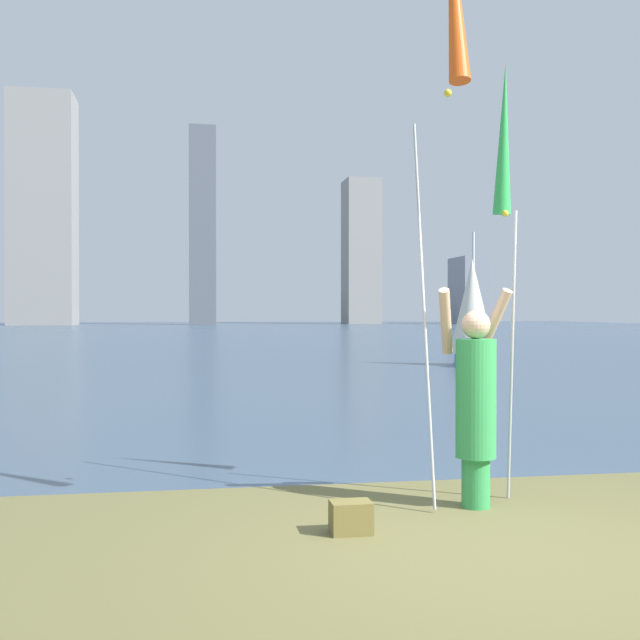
{
  "coord_description": "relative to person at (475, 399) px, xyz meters",
  "views": [
    {
      "loc": [
        -2.12,
        -4.96,
        1.62
      ],
      "look_at": [
        0.4,
        9.7,
        1.45
      ],
      "focal_mm": 43.69,
      "sensor_mm": 36.0,
      "label": 1
    }
  ],
  "objects": [
    {
      "name": "skyline_tower_1",
      "position": [
        -19.42,
        92.29,
        13.0
      ],
      "size": [
        7.48,
        6.49,
        27.78
      ],
      "color": "gray",
      "rests_on": "ground"
    },
    {
      "name": "ground",
      "position": [
        -0.23,
        49.81,
        -0.95
      ],
      "size": [
        120.0,
        138.0,
        0.12
      ],
      "color": "brown"
    },
    {
      "name": "kite_flag_left",
      "position": [
        -0.39,
        -0.52,
        3.02
      ],
      "size": [
        0.16,
        1.24,
        4.76
      ],
      "color": "#B2B2B7",
      "rests_on": "ground"
    },
    {
      "name": "skyline_tower_2",
      "position": [
        -0.38,
        92.15,
        11.43
      ],
      "size": [
        3.28,
        3.19,
        24.65
      ],
      "color": "#565B66",
      "rests_on": "ground"
    },
    {
      "name": "person",
      "position": [
        0.0,
        0.0,
        0.0
      ],
      "size": [
        0.66,
        0.49,
        1.81
      ],
      "rotation": [
        0.0,
        0.0,
        0.3
      ],
      "color": "green",
      "rests_on": "ground"
    },
    {
      "name": "kite_flag_right",
      "position": [
        0.39,
        0.34,
        2.16
      ],
      "size": [
        0.16,
        0.39,
        3.8
      ],
      "color": "#B2B2B7",
      "rests_on": "ground"
    },
    {
      "name": "skyline_tower_3",
      "position": [
        20.56,
        94.99,
        8.66
      ],
      "size": [
        4.42,
        5.24,
        19.1
      ],
      "color": "gray",
      "rests_on": "ground"
    },
    {
      "name": "skyline_tower_4",
      "position": [
        34.85,
        93.24,
        3.55
      ],
      "size": [
        3.35,
        6.78,
        8.89
      ],
      "color": "gray",
      "rests_on": "ground"
    },
    {
      "name": "bag",
      "position": [
        -1.17,
        -0.58,
        -0.77
      ],
      "size": [
        0.3,
        0.21,
        0.23
      ],
      "color": "olive",
      "rests_on": "ground"
    },
    {
      "name": "sailboat_4",
      "position": [
        6.11,
        16.13,
        0.71
      ],
      "size": [
        1.94,
        2.61,
        4.02
      ],
      "color": "#2D6084",
      "rests_on": "ground"
    }
  ]
}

